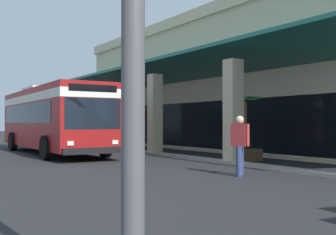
{
  "coord_description": "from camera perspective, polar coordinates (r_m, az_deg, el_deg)",
  "views": [
    {
      "loc": [
        19.25,
        -7.01,
        1.51
      ],
      "look_at": [
        2.6,
        3.73,
        1.75
      ],
      "focal_mm": 44.59,
      "sensor_mm": 36.0,
      "label": 1
    }
  ],
  "objects": [
    {
      "name": "ground",
      "position": [
        24.46,
        5.13,
        -4.25
      ],
      "size": [
        120.0,
        120.0,
        0.0
      ],
      "primitive_type": "plane",
      "color": "#262628"
    },
    {
      "name": "curb_strip",
      "position": [
        19.95,
        -2.31,
        -4.88
      ],
      "size": [
        33.49,
        0.5,
        0.12
      ],
      "primitive_type": "cube",
      "color": "#9E998E",
      "rests_on": "ground"
    },
    {
      "name": "plaza_building",
      "position": [
        26.24,
        16.18,
        4.3
      ],
      "size": [
        28.21,
        16.49,
        7.57
      ],
      "color": "#C6B793",
      "rests_on": "ground"
    },
    {
      "name": "transit_bus",
      "position": [
        21.33,
        -15.55,
        0.24
      ],
      "size": [
        11.28,
        3.04,
        3.34
      ],
      "color": "maroon",
      "rests_on": "ground"
    },
    {
      "name": "pedestrian",
      "position": [
        12.01,
        9.8,
        -3.31
      ],
      "size": [
        0.69,
        0.44,
        1.7
      ],
      "color": "navy",
      "rests_on": "ground"
    },
    {
      "name": "potted_palm",
      "position": [
        16.9,
        10.53,
        -3.85
      ],
      "size": [
        1.97,
        1.7,
        2.66
      ],
      "color": "brown",
      "rests_on": "ground"
    }
  ]
}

